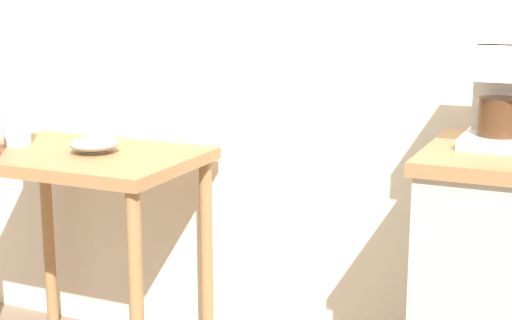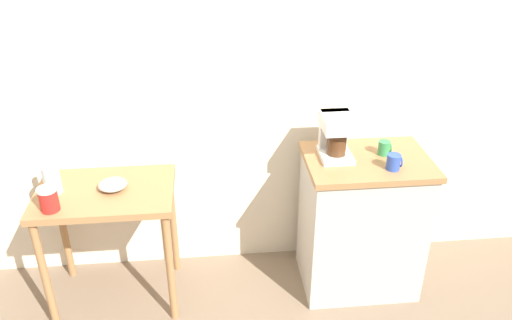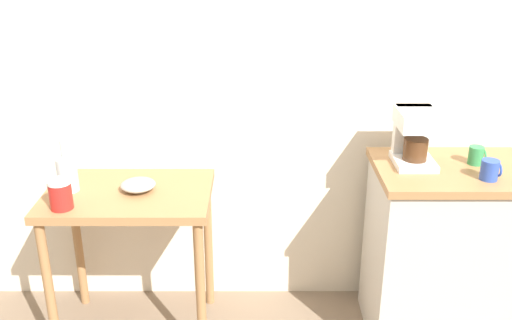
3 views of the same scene
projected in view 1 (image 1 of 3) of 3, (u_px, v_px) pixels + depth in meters
name	position (u px, v px, depth m)	size (l,w,h in m)	color
wooden_table	(83.00, 187.00, 2.62)	(0.77, 0.53, 0.78)	#9E7044
bowl_stoneware	(94.00, 144.00, 2.57)	(0.16, 0.16, 0.05)	#9E998C
glass_carafe_vase	(16.00, 120.00, 2.69)	(0.09, 0.09, 0.25)	silver
coffee_maker	(502.00, 92.00, 2.05)	(0.18, 0.22, 0.26)	white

